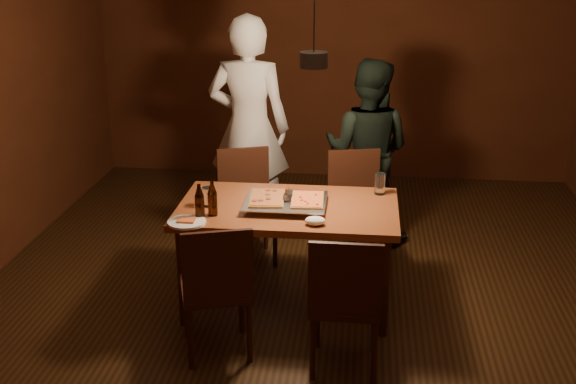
# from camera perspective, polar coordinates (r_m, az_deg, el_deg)

# --- Properties ---
(room_shell) EXTENTS (6.00, 6.00, 6.00)m
(room_shell) POSITION_cam_1_polar(r_m,az_deg,el_deg) (4.73, 1.99, 6.21)
(room_shell) COLOR #35210E
(room_shell) RESTS_ON ground
(dining_table) EXTENTS (1.50, 0.90, 0.75)m
(dining_table) POSITION_cam_1_polar(r_m,az_deg,el_deg) (4.97, -0.00, -1.89)
(dining_table) COLOR brown
(dining_table) RESTS_ON floor
(chair_far_left) EXTENTS (0.54, 0.54, 0.49)m
(chair_far_left) POSITION_cam_1_polar(r_m,az_deg,el_deg) (5.79, -3.35, -0.19)
(chair_far_left) COLOR #38190F
(chair_far_left) RESTS_ON floor
(chair_far_right) EXTENTS (0.51, 0.51, 0.49)m
(chair_far_right) POSITION_cam_1_polar(r_m,az_deg,el_deg) (5.76, 5.39, -0.38)
(chair_far_right) COLOR #38190F
(chair_far_right) RESTS_ON floor
(chair_near_left) EXTENTS (0.53, 0.53, 0.49)m
(chair_near_left) POSITION_cam_1_polar(r_m,az_deg,el_deg) (4.41, -5.65, -6.89)
(chair_near_left) COLOR #38190F
(chair_near_left) RESTS_ON floor
(chair_near_right) EXTENTS (0.42, 0.42, 0.49)m
(chair_near_right) POSITION_cam_1_polar(r_m,az_deg,el_deg) (4.25, 4.56, -7.92)
(chair_near_right) COLOR #38190F
(chair_near_right) RESTS_ON floor
(pizza_tray) EXTENTS (0.55, 0.46, 0.05)m
(pizza_tray) POSITION_cam_1_polar(r_m,az_deg,el_deg) (4.91, -0.17, -0.92)
(pizza_tray) COLOR silver
(pizza_tray) RESTS_ON dining_table
(pizza_meat) EXTENTS (0.26, 0.38, 0.02)m
(pizza_meat) POSITION_cam_1_polar(r_m,az_deg,el_deg) (4.93, -1.65, -0.45)
(pizza_meat) COLOR maroon
(pizza_meat) RESTS_ON pizza_tray
(pizza_cheese) EXTENTS (0.23, 0.35, 0.02)m
(pizza_cheese) POSITION_cam_1_polar(r_m,az_deg,el_deg) (4.89, 1.55, -0.58)
(pizza_cheese) COLOR gold
(pizza_cheese) RESTS_ON pizza_tray
(spatula) EXTENTS (0.09, 0.24, 0.04)m
(spatula) POSITION_cam_1_polar(r_m,az_deg,el_deg) (4.91, -0.23, -0.43)
(spatula) COLOR silver
(spatula) RESTS_ON pizza_tray
(beer_bottle_a) EXTENTS (0.06, 0.06, 0.24)m
(beer_bottle_a) POSITION_cam_1_polar(r_m,az_deg,el_deg) (4.72, -7.01, -0.73)
(beer_bottle_a) COLOR black
(beer_bottle_a) RESTS_ON dining_table
(beer_bottle_b) EXTENTS (0.06, 0.06, 0.24)m
(beer_bottle_b) POSITION_cam_1_polar(r_m,az_deg,el_deg) (4.76, -5.99, -0.50)
(beer_bottle_b) COLOR black
(beer_bottle_b) RESTS_ON dining_table
(water_glass_left) EXTENTS (0.08, 0.08, 0.13)m
(water_glass_left) POSITION_cam_1_polar(r_m,az_deg,el_deg) (4.94, -6.31, -0.38)
(water_glass_left) COLOR silver
(water_glass_left) RESTS_ON dining_table
(water_glass_right) EXTENTS (0.08, 0.08, 0.16)m
(water_glass_right) POSITION_cam_1_polar(r_m,az_deg,el_deg) (5.18, 7.28, 0.65)
(water_glass_right) COLOR silver
(water_glass_right) RESTS_ON dining_table
(plate_slice) EXTENTS (0.25, 0.25, 0.03)m
(plate_slice) POSITION_cam_1_polar(r_m,az_deg,el_deg) (4.68, -8.01, -2.35)
(plate_slice) COLOR white
(plate_slice) RESTS_ON dining_table
(napkin) EXTENTS (0.13, 0.10, 0.06)m
(napkin) POSITION_cam_1_polar(r_m,az_deg,el_deg) (4.61, 2.16, -2.29)
(napkin) COLOR white
(napkin) RESTS_ON dining_table
(diner_white) EXTENTS (0.73, 0.50, 1.91)m
(diner_white) POSITION_cam_1_polar(r_m,az_deg,el_deg) (6.16, -3.11, 5.09)
(diner_white) COLOR silver
(diner_white) RESTS_ON floor
(diner_dark) EXTENTS (0.89, 0.77, 1.56)m
(diner_dark) POSITION_cam_1_polar(r_m,az_deg,el_deg) (6.12, 6.29, 3.22)
(diner_dark) COLOR black
(diner_dark) RESTS_ON floor
(pendant_lamp) EXTENTS (0.18, 0.18, 1.10)m
(pendant_lamp) POSITION_cam_1_polar(r_m,az_deg,el_deg) (4.66, 2.04, 10.52)
(pendant_lamp) COLOR black
(pendant_lamp) RESTS_ON ceiling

